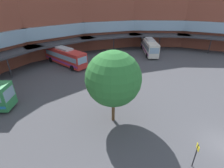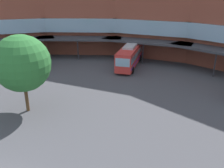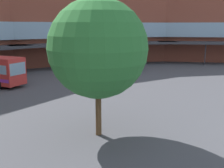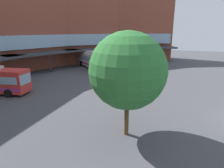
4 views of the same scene
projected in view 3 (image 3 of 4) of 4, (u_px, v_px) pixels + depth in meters
bus_1 at (121, 56)px, 44.27m from camera, size 9.20×10.23×3.74m
plaza_tree at (98, 49)px, 16.00m from camera, size 5.93×5.93×8.36m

